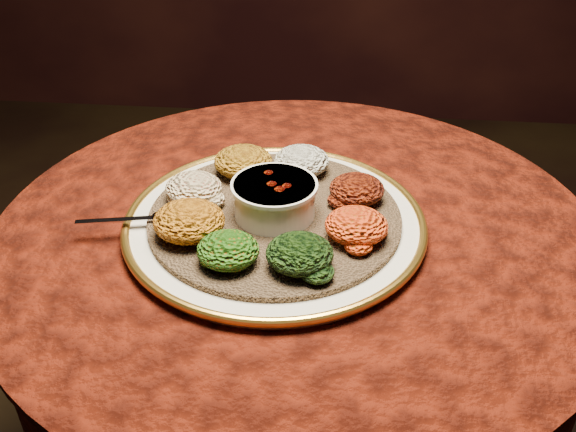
{
  "coord_description": "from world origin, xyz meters",
  "views": [
    {
      "loc": [
        0.07,
        -0.84,
        1.31
      ],
      "look_at": [
        -0.01,
        -0.02,
        0.76
      ],
      "focal_mm": 40.0,
      "sensor_mm": 36.0,
      "label": 1
    }
  ],
  "objects": [
    {
      "name": "table",
      "position": [
        0.0,
        0.0,
        0.55
      ],
      "size": [
        0.96,
        0.96,
        0.73
      ],
      "color": "black",
      "rests_on": "ground"
    },
    {
      "name": "platter",
      "position": [
        -0.03,
        -0.02,
        0.75
      ],
      "size": [
        0.53,
        0.53,
        0.02
      ],
      "rotation": [
        0.0,
        0.0,
        0.21
      ],
      "color": "beige",
      "rests_on": "table"
    },
    {
      "name": "injera",
      "position": [
        -0.03,
        -0.02,
        0.76
      ],
      "size": [
        0.49,
        0.49,
        0.01
      ],
      "primitive_type": "cylinder",
      "rotation": [
        0.0,
        0.0,
        -0.31
      ],
      "color": "brown",
      "rests_on": "platter"
    },
    {
      "name": "stew_bowl",
      "position": [
        -0.03,
        -0.02,
        0.79
      ],
      "size": [
        0.13,
        0.13,
        0.05
      ],
      "color": "silver",
      "rests_on": "injera"
    },
    {
      "name": "spoon",
      "position": [
        -0.21,
        -0.05,
        0.77
      ],
      "size": [
        0.16,
        0.05,
        0.01
      ],
      "rotation": [
        0.0,
        0.0,
        -2.94
      ],
      "color": "silver",
      "rests_on": "injera"
    },
    {
      "name": "portion_ayib",
      "position": [
        -0.0,
        0.11,
        0.78
      ],
      "size": [
        0.09,
        0.09,
        0.05
      ],
      "primitive_type": "ellipsoid",
      "color": "beige",
      "rests_on": "injera"
    },
    {
      "name": "portion_kitfo",
      "position": [
        0.09,
        0.03,
        0.78
      ],
      "size": [
        0.09,
        0.08,
        0.04
      ],
      "primitive_type": "ellipsoid",
      "color": "black",
      "rests_on": "injera"
    },
    {
      "name": "portion_tikil",
      "position": [
        0.09,
        -0.07,
        0.78
      ],
      "size": [
        0.09,
        0.09,
        0.04
      ],
      "primitive_type": "ellipsoid",
      "color": "#A8640E",
      "rests_on": "injera"
    },
    {
      "name": "portion_gomen",
      "position": [
        0.02,
        -0.14,
        0.78
      ],
      "size": [
        0.09,
        0.09,
        0.04
      ],
      "primitive_type": "ellipsoid",
      "color": "black",
      "rests_on": "injera"
    },
    {
      "name": "portion_mixveg",
      "position": [
        -0.08,
        -0.14,
        0.78
      ],
      "size": [
        0.09,
        0.08,
        0.04
      ],
      "primitive_type": "ellipsoid",
      "color": "#AE490B",
      "rests_on": "injera"
    },
    {
      "name": "portion_kik",
      "position": [
        -0.15,
        -0.09,
        0.79
      ],
      "size": [
        0.1,
        0.1,
        0.05
      ],
      "primitive_type": "ellipsoid",
      "color": "#B86610",
      "rests_on": "injera"
    },
    {
      "name": "portion_timatim",
      "position": [
        -0.16,
        0.01,
        0.78
      ],
      "size": [
        0.09,
        0.09,
        0.04
      ],
      "primitive_type": "ellipsoid",
      "color": "maroon",
      "rests_on": "injera"
    },
    {
      "name": "portion_shiro",
      "position": [
        -0.1,
        0.1,
        0.79
      ],
      "size": [
        0.1,
        0.09,
        0.05
      ],
      "primitive_type": "ellipsoid",
      "color": "#9F6B13",
      "rests_on": "injera"
    }
  ]
}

